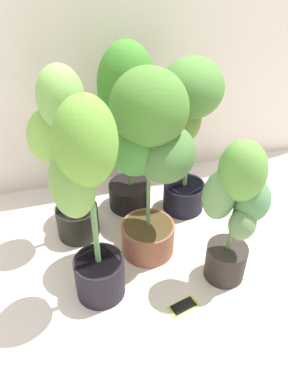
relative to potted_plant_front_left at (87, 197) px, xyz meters
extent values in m
plane|color=silver|center=(0.30, 0.07, -0.57)|extent=(8.00, 8.00, 0.00)
cube|color=silver|center=(0.30, 0.93, 0.43)|extent=(3.20, 0.01, 2.00)
cylinder|color=black|center=(0.02, -0.01, -0.46)|extent=(0.23, 0.23, 0.21)
cylinder|color=#452C1F|center=(0.02, -0.01, -0.37)|extent=(0.21, 0.21, 0.02)
cylinder|color=#56814A|center=(0.02, -0.01, -0.02)|extent=(0.02, 0.02, 0.69)
ellipsoid|color=#67A137|center=(0.02, -0.01, 0.25)|extent=(0.32, 0.32, 0.36)
ellipsoid|color=#70A448|center=(-0.05, 0.02, 0.07)|extent=(0.22, 0.23, 0.31)
cylinder|color=black|center=(0.31, 0.60, -0.49)|extent=(0.25, 0.25, 0.16)
cylinder|color=#402A1E|center=(0.31, 0.60, -0.42)|extent=(0.23, 0.23, 0.02)
cylinder|color=#577F45|center=(0.31, 0.60, -0.07)|extent=(0.02, 0.02, 0.68)
ellipsoid|color=#3D7F29|center=(0.31, 0.60, 0.19)|extent=(0.32, 0.30, 0.46)
ellipsoid|color=#488926|center=(0.25, 0.62, 0.01)|extent=(0.26, 0.24, 0.38)
ellipsoid|color=#498230|center=(0.37, 0.57, -0.02)|extent=(0.26, 0.27, 0.29)
cylinder|color=#2C2520|center=(0.62, -0.07, -0.48)|extent=(0.20, 0.20, 0.19)
cylinder|color=#473422|center=(0.62, -0.07, -0.39)|extent=(0.18, 0.18, 0.02)
cylinder|color=#608442|center=(0.62, -0.07, -0.13)|extent=(0.02, 0.02, 0.50)
ellipsoid|color=#5E963D|center=(0.62, -0.07, 0.05)|extent=(0.26, 0.27, 0.27)
ellipsoid|color=#649252|center=(0.55, -0.04, -0.07)|extent=(0.15, 0.13, 0.24)
ellipsoid|color=#548952|center=(0.69, -0.09, -0.09)|extent=(0.21, 0.20, 0.20)
ellipsoid|color=#63874F|center=(0.63, -0.13, -0.18)|extent=(0.14, 0.13, 0.16)
cylinder|color=black|center=(-0.03, 0.43, -0.48)|extent=(0.23, 0.23, 0.18)
cylinder|color=#453021|center=(-0.03, 0.43, -0.39)|extent=(0.21, 0.21, 0.02)
cylinder|color=#60724B|center=(-0.03, 0.43, -0.03)|extent=(0.02, 0.02, 0.70)
ellipsoid|color=#7FB855|center=(-0.03, 0.43, 0.23)|extent=(0.29, 0.30, 0.31)
ellipsoid|color=#85BD4F|center=(-0.11, 0.45, 0.05)|extent=(0.22, 0.20, 0.27)
cylinder|color=black|center=(0.61, 0.48, -0.48)|extent=(0.24, 0.24, 0.17)
cylinder|color=#422B1A|center=(0.61, 0.48, -0.41)|extent=(0.22, 0.22, 0.02)
cylinder|color=#5C7944|center=(0.61, 0.48, -0.06)|extent=(0.02, 0.02, 0.67)
ellipsoid|color=#4F8237|center=(0.61, 0.48, 0.19)|extent=(0.38, 0.37, 0.30)
ellipsoid|color=#5A7B31|center=(0.56, 0.51, 0.02)|extent=(0.35, 0.35, 0.28)
cylinder|color=#92543C|center=(0.31, 0.20, -0.48)|extent=(0.27, 0.27, 0.17)
cylinder|color=#47371C|center=(0.31, 0.20, -0.40)|extent=(0.25, 0.25, 0.02)
cylinder|color=#587C4B|center=(0.31, 0.20, -0.03)|extent=(0.02, 0.02, 0.73)
ellipsoid|color=#497B2F|center=(0.31, 0.20, 0.25)|extent=(0.43, 0.41, 0.34)
ellipsoid|color=#448735|center=(0.25, 0.22, 0.06)|extent=(0.32, 0.32, 0.25)
ellipsoid|color=#4C7739|center=(0.38, 0.18, 0.03)|extent=(0.39, 0.39, 0.27)
cube|color=#CAD348|center=(0.36, -0.20, -0.57)|extent=(0.16, 0.10, 0.01)
cube|color=black|center=(0.36, -0.20, -0.56)|extent=(0.13, 0.08, 0.00)
camera|label=1|loc=(-0.10, -1.18, 0.91)|focal=35.54mm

